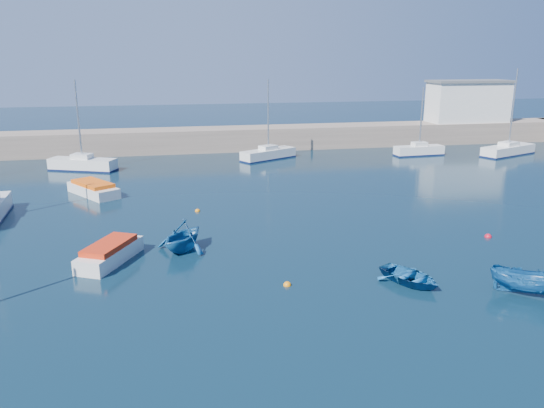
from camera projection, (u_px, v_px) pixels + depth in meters
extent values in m
plane|color=#0B2130|center=(400.00, 346.00, 20.44)|extent=(220.00, 220.00, 0.00)
cube|color=#7C6C5F|center=(238.00, 139.00, 63.53)|extent=(96.00, 4.50, 2.60)
cube|color=silver|center=(468.00, 102.00, 68.22)|extent=(10.00, 4.00, 5.00)
cube|color=silver|center=(83.00, 164.00, 51.99)|extent=(6.76, 4.21, 1.16)
cylinder|color=#B7BABC|center=(78.00, 120.00, 50.82)|extent=(0.17, 0.17, 7.54)
cube|color=silver|center=(268.00, 154.00, 57.59)|extent=(6.54, 4.74, 1.07)
cylinder|color=#B7BABC|center=(268.00, 115.00, 56.45)|extent=(0.16, 0.16, 7.45)
cube|color=silver|center=(419.00, 151.00, 59.87)|extent=(5.71, 1.92, 1.07)
cylinder|color=#B7BABC|center=(421.00, 117.00, 58.86)|extent=(0.16, 0.16, 6.47)
cube|color=silver|center=(508.00, 150.00, 60.02)|extent=(7.59, 4.69, 1.08)
cylinder|color=#B7BABC|center=(513.00, 108.00, 58.74)|extent=(0.15, 0.15, 8.46)
cube|color=silver|center=(110.00, 255.00, 28.77)|extent=(3.45, 4.77, 0.81)
cube|color=red|center=(109.00, 245.00, 28.62)|extent=(2.87, 3.72, 0.30)
cube|color=silver|center=(93.00, 190.00, 42.71)|extent=(4.55, 5.48, 0.80)
cube|color=#EB570D|center=(93.00, 183.00, 42.56)|extent=(3.72, 4.32, 0.30)
imported|color=#14538F|center=(410.00, 277.00, 26.07)|extent=(3.55, 3.97, 0.68)
imported|color=#14538F|center=(182.00, 236.00, 30.31)|extent=(4.45, 4.56, 1.83)
imported|color=#14538F|center=(529.00, 282.00, 24.68)|extent=(3.52, 3.04, 1.32)
sphere|color=orange|center=(287.00, 285.00, 25.90)|extent=(0.40, 0.40, 0.40)
sphere|color=#B00D20|center=(488.00, 237.00, 32.81)|extent=(0.44, 0.44, 0.44)
sphere|color=orange|center=(198.00, 211.00, 38.29)|extent=(0.38, 0.38, 0.38)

